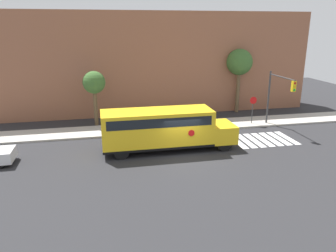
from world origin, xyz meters
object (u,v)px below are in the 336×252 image
(stop_sign, at_px, (253,107))
(tree_far_sidewalk, at_px, (239,63))
(traffic_light, at_px, (277,92))
(school_bus, at_px, (163,127))
(tree_near_sidewalk, at_px, (94,84))

(stop_sign, xyz_separation_m, tree_far_sidewalk, (0.56, 4.61, 3.32))
(traffic_light, xyz_separation_m, tree_far_sidewalk, (-0.82, 6.05, 1.76))
(stop_sign, height_order, tree_far_sidewalk, tree_far_sidewalk)
(stop_sign, distance_m, traffic_light, 2.53)
(school_bus, distance_m, tree_far_sidewalk, 13.52)
(school_bus, relative_size, tree_far_sidewalk, 1.48)
(school_bus, xyz_separation_m, traffic_light, (10.32, 2.99, 1.54))
(tree_far_sidewalk, bearing_deg, traffic_light, -82.31)
(school_bus, xyz_separation_m, tree_near_sidewalk, (-4.58, 7.23, 2.05))
(school_bus, distance_m, traffic_light, 10.85)
(stop_sign, xyz_separation_m, traffic_light, (1.37, -1.44, 1.56))
(stop_sign, distance_m, tree_near_sidewalk, 13.96)
(traffic_light, bearing_deg, tree_far_sidewalk, 97.69)
(school_bus, bearing_deg, stop_sign, 26.38)
(school_bus, relative_size, tree_near_sidewalk, 1.95)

